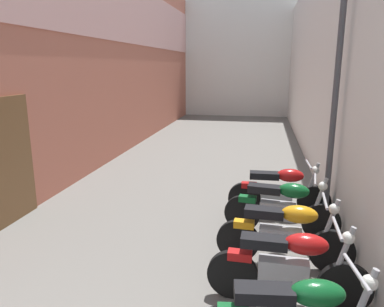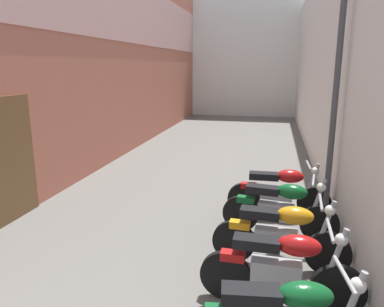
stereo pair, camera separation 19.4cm
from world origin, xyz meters
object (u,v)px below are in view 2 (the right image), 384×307
(motorcycle_fifth, at_px, (281,233))
(motorcycle_seventh, at_px, (279,191))
(motorcycle_sixth, at_px, (280,207))
(motorcycle_fourth, at_px, (282,267))
(street_lamp, at_px, (331,72))

(motorcycle_fifth, distance_m, motorcycle_seventh, 1.79)
(motorcycle_sixth, bearing_deg, motorcycle_seventh, 89.99)
(motorcycle_fourth, relative_size, motorcycle_seventh, 1.00)
(motorcycle_sixth, bearing_deg, motorcycle_fifth, -90.00)
(motorcycle_sixth, height_order, street_lamp, street_lamp)
(motorcycle_fifth, bearing_deg, motorcycle_sixth, 90.00)
(motorcycle_fourth, bearing_deg, motorcycle_sixth, 90.00)
(motorcycle_fifth, relative_size, street_lamp, 0.42)
(motorcycle_fourth, distance_m, street_lamp, 3.34)
(motorcycle_fifth, xyz_separation_m, motorcycle_seventh, (0.00, 1.79, 0.00))
(motorcycle_fourth, height_order, motorcycle_sixth, same)
(motorcycle_fourth, bearing_deg, motorcycle_seventh, 90.00)
(motorcycle_seventh, height_order, street_lamp, street_lamp)
(street_lamp, bearing_deg, motorcycle_sixth, -135.64)
(motorcycle_fourth, xyz_separation_m, motorcycle_fifth, (-0.00, 0.86, 0.00))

